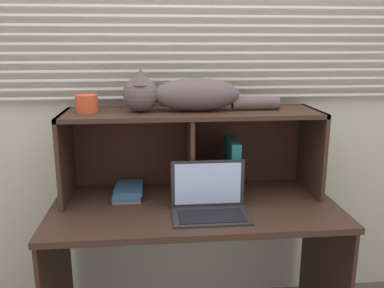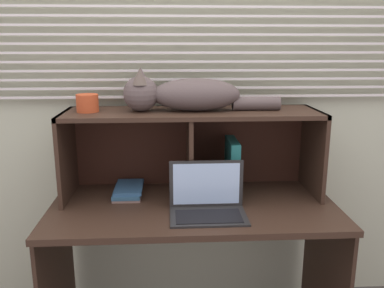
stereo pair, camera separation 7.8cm
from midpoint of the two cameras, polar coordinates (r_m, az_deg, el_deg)
name	(u,v)px [view 2 (the right image)]	position (r m, az deg, el deg)	size (l,w,h in m)	color
back_panel_with_blinds	(190,90)	(2.27, 0.65, 7.50)	(4.40, 0.08, 2.50)	beige
desk	(194,231)	(2.09, 1.32, -12.10)	(1.41, 0.68, 0.74)	#36241A
hutch_shelf_unit	(191,135)	(2.11, 0.96, 1.23)	(1.29, 0.37, 0.44)	#36241A
cat	(183,94)	(2.04, -0.15, 7.00)	(0.78, 0.20, 0.21)	#544846
laptop	(207,203)	(1.91, 3.36, -8.24)	(0.35, 0.22, 0.24)	#252525
binder_upright	(232,167)	(2.15, 6.65, -3.20)	(0.05, 0.24, 0.29)	#21726F
book_stack	(128,191)	(2.16, -7.88, -6.47)	(0.15, 0.23, 0.05)	gray
small_basket	(87,103)	(2.07, -13.36, 5.58)	(0.11, 0.11, 0.09)	#BF4824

